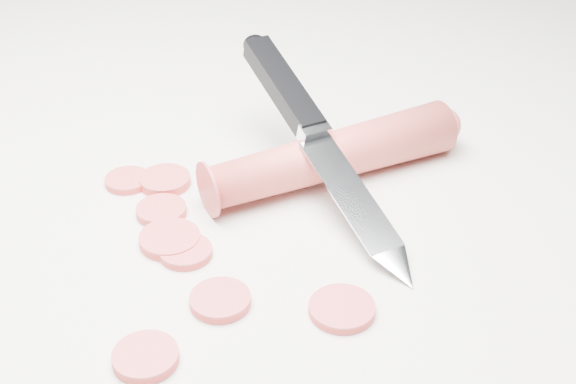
# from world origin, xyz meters

# --- Properties ---
(ground) EXTENTS (2.40, 2.40, 0.00)m
(ground) POSITION_xyz_m (0.00, 0.00, 0.00)
(ground) COLOR silver
(ground) RESTS_ON ground
(carrot) EXTENTS (0.17, 0.15, 0.03)m
(carrot) POSITION_xyz_m (0.07, 0.06, 0.02)
(carrot) COLOR #C63B35
(carrot) RESTS_ON ground
(carrot_slice_0) EXTENTS (0.03, 0.03, 0.01)m
(carrot_slice_0) POSITION_xyz_m (-0.03, -0.01, 0.00)
(carrot_slice_0) COLOR #C43E40
(carrot_slice_0) RESTS_ON ground
(carrot_slice_1) EXTENTS (0.03, 0.03, 0.01)m
(carrot_slice_1) POSITION_xyz_m (0.00, -0.05, 0.00)
(carrot_slice_1) COLOR #C43E40
(carrot_slice_1) RESTS_ON ground
(carrot_slice_2) EXTENTS (0.04, 0.04, 0.01)m
(carrot_slice_2) POSITION_xyz_m (-0.01, -0.04, 0.00)
(carrot_slice_2) COLOR #C43E40
(carrot_slice_2) RESTS_ON ground
(carrot_slice_3) EXTENTS (0.04, 0.04, 0.01)m
(carrot_slice_3) POSITION_xyz_m (0.04, -0.09, 0.00)
(carrot_slice_3) COLOR #C43E40
(carrot_slice_3) RESTS_ON ground
(carrot_slice_4) EXTENTS (0.04, 0.04, 0.01)m
(carrot_slice_4) POSITION_xyz_m (0.11, -0.08, 0.00)
(carrot_slice_4) COLOR #C43E40
(carrot_slice_4) RESTS_ON ground
(carrot_slice_5) EXTENTS (0.04, 0.04, 0.01)m
(carrot_slice_5) POSITION_xyz_m (-0.04, 0.02, 0.00)
(carrot_slice_5) COLOR #C43E40
(carrot_slice_5) RESTS_ON ground
(carrot_slice_6) EXTENTS (0.04, 0.04, 0.01)m
(carrot_slice_6) POSITION_xyz_m (0.01, -0.14, 0.00)
(carrot_slice_6) COLOR #C43E40
(carrot_slice_6) RESTS_ON ground
(carrot_slice_7) EXTENTS (0.03, 0.03, 0.01)m
(carrot_slice_7) POSITION_xyz_m (-0.07, 0.02, 0.00)
(carrot_slice_7) COLOR #C43E40
(carrot_slice_7) RESTS_ON ground
(kitchen_knife) EXTENTS (0.18, 0.20, 0.08)m
(kitchen_knife) POSITION_xyz_m (0.07, 0.04, 0.04)
(kitchen_knife) COLOR silver
(kitchen_knife) RESTS_ON ground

